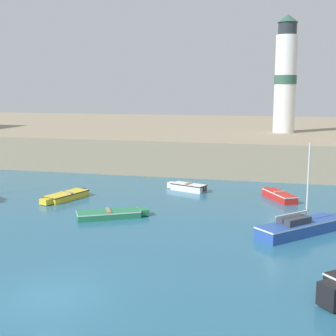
{
  "coord_description": "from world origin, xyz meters",
  "views": [
    {
      "loc": [
        8.23,
        -14.7,
        7.65
      ],
      "look_at": [
        0.16,
        17.32,
        2.0
      ],
      "focal_mm": 50.0,
      "sensor_mm": 36.0,
      "label": 1
    }
  ],
  "objects_px": {
    "dinghy_yellow_1": "(65,196)",
    "dinghy_red_6": "(279,195)",
    "lighthouse": "(286,76)",
    "sailboat_blue_4": "(302,226)",
    "dinghy_green_3": "(111,214)",
    "dinghy_white_2": "(188,187)"
  },
  "relations": [
    {
      "from": "dinghy_yellow_1",
      "to": "dinghy_red_6",
      "type": "bearing_deg",
      "value": 14.21
    },
    {
      "from": "dinghy_yellow_1",
      "to": "lighthouse",
      "type": "height_order",
      "value": "lighthouse"
    },
    {
      "from": "dinghy_yellow_1",
      "to": "lighthouse",
      "type": "distance_m",
      "value": 26.78
    },
    {
      "from": "sailboat_blue_4",
      "to": "dinghy_red_6",
      "type": "height_order",
      "value": "sailboat_blue_4"
    },
    {
      "from": "dinghy_green_3",
      "to": "sailboat_blue_4",
      "type": "height_order",
      "value": "sailboat_blue_4"
    },
    {
      "from": "dinghy_green_3",
      "to": "sailboat_blue_4",
      "type": "distance_m",
      "value": 11.02
    },
    {
      "from": "dinghy_white_2",
      "to": "dinghy_red_6",
      "type": "xyz_separation_m",
      "value": [
        6.75,
        -1.24,
        -0.0
      ]
    },
    {
      "from": "dinghy_green_3",
      "to": "dinghy_yellow_1",
      "type": "bearing_deg",
      "value": 142.92
    },
    {
      "from": "dinghy_yellow_1",
      "to": "dinghy_green_3",
      "type": "bearing_deg",
      "value": -37.08
    },
    {
      "from": "dinghy_red_6",
      "to": "lighthouse",
      "type": "height_order",
      "value": "lighthouse"
    },
    {
      "from": "lighthouse",
      "to": "dinghy_white_2",
      "type": "bearing_deg",
      "value": -113.03
    },
    {
      "from": "dinghy_yellow_1",
      "to": "dinghy_white_2",
      "type": "height_order",
      "value": "dinghy_white_2"
    },
    {
      "from": "dinghy_yellow_1",
      "to": "dinghy_red_6",
      "type": "relative_size",
      "value": 1.11
    },
    {
      "from": "sailboat_blue_4",
      "to": "lighthouse",
      "type": "relative_size",
      "value": 0.43
    },
    {
      "from": "sailboat_blue_4",
      "to": "dinghy_red_6",
      "type": "bearing_deg",
      "value": 99.68
    },
    {
      "from": "dinghy_white_2",
      "to": "lighthouse",
      "type": "height_order",
      "value": "lighthouse"
    },
    {
      "from": "dinghy_green_3",
      "to": "dinghy_white_2",
      "type": "bearing_deg",
      "value": 70.83
    },
    {
      "from": "lighthouse",
      "to": "dinghy_yellow_1",
      "type": "bearing_deg",
      "value": -124.73
    },
    {
      "from": "dinghy_red_6",
      "to": "lighthouse",
      "type": "distance_m",
      "value": 19.2
    },
    {
      "from": "sailboat_blue_4",
      "to": "dinghy_green_3",
      "type": "bearing_deg",
      "value": 177.49
    },
    {
      "from": "dinghy_red_6",
      "to": "dinghy_white_2",
      "type": "bearing_deg",
      "value": 169.63
    },
    {
      "from": "sailboat_blue_4",
      "to": "dinghy_red_6",
      "type": "xyz_separation_m",
      "value": [
        -1.31,
        7.7,
        -0.13
      ]
    }
  ]
}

